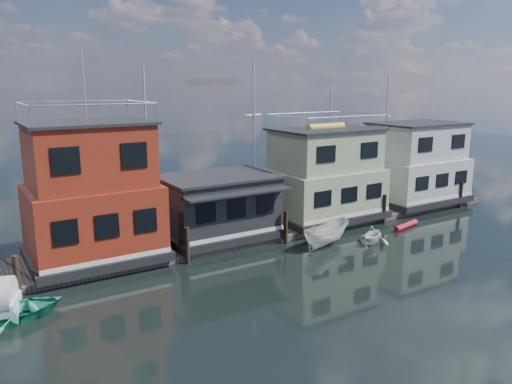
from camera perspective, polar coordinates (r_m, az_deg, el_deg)
ground at (r=24.56m, az=10.30°, el=-12.72°), size 160.00×160.00×0.00m
dock at (r=33.65m, az=-3.57°, el=-5.14°), size 48.00×5.00×0.40m
houseboat_red at (r=29.70m, az=-18.23°, el=-0.35°), size 7.40×5.90×11.86m
houseboat_dark at (r=32.81m, az=-4.38°, el=-1.59°), size 7.40×6.10×4.06m
houseboat_green at (r=37.51m, az=7.84°, el=1.88°), size 8.40×5.90×7.03m
houseboat_white at (r=44.51m, az=17.80°, el=3.04°), size 8.40×5.90×6.66m
pilings at (r=30.90m, az=-1.65°, el=-4.99°), size 42.28×0.28×2.20m
background_masts at (r=39.93m, az=-1.79°, el=5.54°), size 36.40×0.16×12.00m
dinghy_teal at (r=25.22m, az=-25.47°, el=-12.10°), size 4.21×3.27×0.80m
motorboat at (r=32.48m, az=8.04°, el=-4.82°), size 4.30×2.34×1.57m
dinghy_white at (r=33.59m, az=13.19°, el=-4.73°), size 3.04×2.89×1.25m
red_kayak at (r=37.78m, az=16.76°, el=-3.69°), size 2.76×0.98×0.40m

